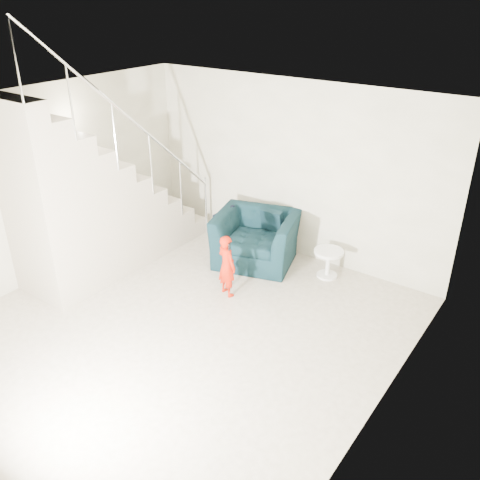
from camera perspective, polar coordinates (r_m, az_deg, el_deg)
name	(u,v)px	position (r m, az deg, el deg)	size (l,w,h in m)	color
floor	(173,334)	(6.41, -7.49, -10.40)	(5.50, 5.50, 0.00)	gray
ceiling	(157,114)	(5.26, -9.26, 13.82)	(5.50, 5.50, 0.00)	silver
back_wall	(292,170)	(7.76, 5.84, 7.78)	(5.00, 5.00, 0.00)	#A5A086
left_wall	(32,189)	(7.55, -22.31, 5.34)	(5.50, 5.50, 0.00)	#A5A086
right_wall	(381,310)	(4.55, 15.54, -7.63)	(5.50, 5.50, 0.00)	#A5A086
armchair	(256,238)	(7.75, 1.81, 0.19)	(1.19, 1.04, 0.78)	black
toddler	(227,266)	(6.89, -1.50, -2.89)	(0.33, 0.21, 0.89)	#AD1F05
side_table	(328,259)	(7.48, 9.89, -2.12)	(0.43, 0.43, 0.43)	white
staircase	(92,211)	(7.59, -16.28, 3.12)	(1.02, 3.03, 3.62)	#ADA089
cushion	(272,220)	(7.80, 3.61, 2.26)	(0.36, 0.10, 0.35)	black
throw	(224,227)	(7.90, -1.80, 1.52)	(0.05, 0.50, 0.55)	black
phone	(229,246)	(6.66, -1.20, -0.73)	(0.02, 0.05, 0.10)	black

